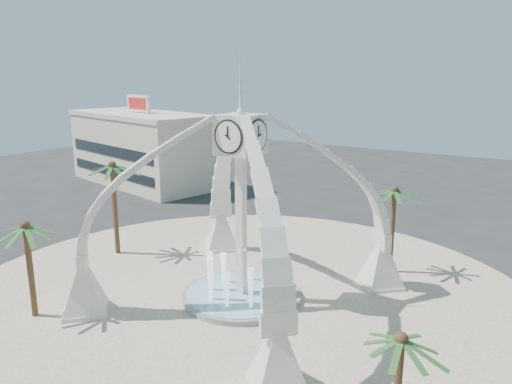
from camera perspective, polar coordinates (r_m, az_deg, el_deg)
The scene contains 9 objects.
ground at distance 34.32m, azimuth -1.64°, elevation -12.07°, with size 140.00×140.00×0.00m, color #282828.
plaza at distance 34.31m, azimuth -1.64°, elevation -12.02°, with size 40.00×40.00×0.06m, color beige.
clock_tower at distance 32.06m, azimuth -1.72°, elevation -1.54°, with size 17.94×17.94×16.30m.
fountain at distance 34.20m, azimuth -1.65°, elevation -11.63°, with size 8.00×8.00×3.62m.
building_nw at distance 69.43m, azimuth -13.02°, elevation 4.91°, with size 23.75×13.73×11.90m.
palm_east at distance 20.54m, azimuth 16.25°, elevation -16.02°, with size 3.71×3.71×5.61m.
palm_west at distance 41.88m, azimuth -16.12°, elevation 2.76°, with size 5.03×5.03×8.32m.
palm_north at distance 37.93m, azimuth 15.56°, elevation 0.03°, with size 4.76×4.76×7.15m.
palm_south at distance 32.87m, azimuth -24.85°, elevation -3.70°, with size 4.95×4.95×6.63m.
Camera 1 is at (17.83, -25.30, 14.83)m, focal length 35.00 mm.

